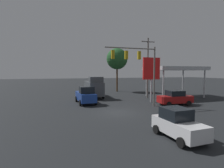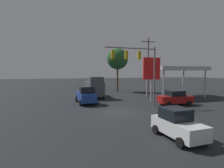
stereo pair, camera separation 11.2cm
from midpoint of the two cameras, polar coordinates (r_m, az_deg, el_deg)
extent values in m
plane|color=black|center=(19.16, 1.97, -9.21)|extent=(200.00, 200.00, 0.00)
cylinder|color=slate|center=(22.72, 13.79, 2.30)|extent=(0.20, 0.20, 7.50)
cylinder|color=slate|center=(21.40, 6.34, 11.56)|extent=(6.48, 0.14, 0.14)
cube|color=#B79314|center=(21.77, 9.02, 9.23)|extent=(0.36, 0.28, 1.00)
sphere|color=#FF4141|center=(21.97, 8.81, 9.97)|extent=(0.22, 0.22, 0.22)
sphere|color=#392305|center=(21.94, 8.80, 9.19)|extent=(0.22, 0.22, 0.22)
sphere|color=black|center=(21.91, 8.79, 8.41)|extent=(0.22, 0.22, 0.22)
cube|color=#B79314|center=(21.08, 4.85, 9.44)|extent=(0.36, 0.28, 1.00)
sphere|color=#FF4141|center=(21.28, 4.67, 10.20)|extent=(0.22, 0.22, 0.22)
sphere|color=#392305|center=(21.25, 4.66, 9.40)|extent=(0.22, 0.22, 0.22)
sphere|color=black|center=(21.23, 4.66, 8.59)|extent=(0.22, 0.22, 0.22)
cube|color=#B79314|center=(20.51, 0.43, 9.60)|extent=(0.36, 0.28, 1.00)
sphere|color=#FF4141|center=(20.72, 0.27, 10.38)|extent=(0.22, 0.22, 0.22)
sphere|color=#392305|center=(20.69, 0.27, 9.56)|extent=(0.22, 0.22, 0.22)
sphere|color=black|center=(20.66, 0.27, 8.73)|extent=(0.22, 0.22, 0.22)
cylinder|color=slate|center=(29.53, 11.79, 5.02)|extent=(0.26, 0.26, 9.89)
cube|color=slate|center=(29.93, 11.91, 13.37)|extent=(2.40, 0.14, 0.14)
cube|color=#B2B7BC|center=(32.49, 20.00, 4.77)|extent=(9.22, 6.46, 0.60)
cube|color=red|center=(35.13, 16.77, 4.77)|extent=(9.22, 0.06, 0.36)
cylinder|color=#B7B7BC|center=(37.10, 22.37, 0.53)|extent=(0.24, 0.24, 4.65)
cylinder|color=#B7B7BC|center=(32.57, 11.44, 0.31)|extent=(0.24, 0.24, 4.65)
cylinder|color=#B7B7BC|center=(33.23, 28.16, -0.01)|extent=(0.24, 0.24, 4.65)
cylinder|color=#B7B7BC|center=(28.09, 16.60, -0.36)|extent=(0.24, 0.24, 4.65)
cylinder|color=#B7B7BC|center=(25.59, 12.88, 1.26)|extent=(0.24, 0.24, 6.40)
cube|color=red|center=(25.57, 12.94, 4.95)|extent=(2.63, 0.24, 3.11)
cube|color=black|center=(25.68, 12.79, 4.94)|extent=(1.84, 0.04, 1.09)
cube|color=silver|center=(12.57, 21.01, -13.02)|extent=(1.84, 3.86, 0.90)
cube|color=black|center=(12.58, 20.20, -9.07)|extent=(1.63, 1.76, 0.76)
cylinder|color=black|center=(12.45, 27.96, -15.57)|extent=(0.24, 0.63, 0.62)
cylinder|color=black|center=(11.30, 21.69, -17.42)|extent=(0.24, 0.63, 0.62)
cylinder|color=black|center=(14.14, 20.38, -12.99)|extent=(0.24, 0.63, 0.62)
cylinder|color=black|center=(13.14, 14.36, -14.18)|extent=(0.24, 0.63, 0.62)
cube|color=maroon|center=(24.53, 20.06, -4.68)|extent=(4.52, 2.12, 0.90)
cube|color=black|center=(24.43, 20.10, -2.82)|extent=(2.12, 1.80, 0.70)
cylinder|color=black|center=(23.08, 18.29, -6.31)|extent=(0.67, 0.27, 0.66)
cylinder|color=black|center=(24.64, 16.06, -5.61)|extent=(0.67, 0.27, 0.66)
cylinder|color=black|center=(24.68, 24.00, -5.79)|extent=(0.67, 0.27, 0.66)
cylinder|color=black|center=(26.14, 21.56, -5.19)|extent=(0.67, 0.27, 0.66)
cube|color=#474C51|center=(30.29, -5.82, -1.32)|extent=(2.44, 6.85, 2.20)
cube|color=#45494E|center=(28.12, -5.07, 1.44)|extent=(2.15, 1.84, 0.90)
cylinder|color=black|center=(28.51, -2.69, -3.86)|extent=(0.24, 0.96, 0.96)
cylinder|color=black|center=(28.06, -7.35, -4.02)|extent=(0.24, 0.96, 0.96)
cylinder|color=black|center=(32.79, -4.48, -2.84)|extent=(0.24, 0.96, 0.96)
cylinder|color=black|center=(32.40, -8.55, -2.95)|extent=(0.24, 0.96, 0.96)
cube|color=navy|center=(24.63, -8.50, -4.04)|extent=(2.22, 5.28, 1.10)
cube|color=black|center=(23.64, -8.10, -1.94)|extent=(1.91, 1.68, 0.90)
cylinder|color=black|center=(23.32, -5.19, -5.84)|extent=(0.25, 0.81, 0.80)
cylinder|color=black|center=(22.90, -10.17, -6.07)|extent=(0.25, 0.81, 0.80)
cylinder|color=black|center=(26.56, -7.04, -4.64)|extent=(0.25, 0.81, 0.80)
cylinder|color=black|center=(26.19, -11.41, -4.82)|extent=(0.25, 0.81, 0.80)
cylinder|color=#4C331E|center=(38.86, 1.88, 1.69)|extent=(0.36, 0.36, 5.61)
sphere|color=#235628|center=(38.94, 1.90, 8.23)|extent=(4.67, 4.67, 4.67)
camera|label=1|loc=(0.06, -89.84, 0.01)|focal=28.00mm
camera|label=2|loc=(0.06, 90.16, -0.01)|focal=28.00mm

